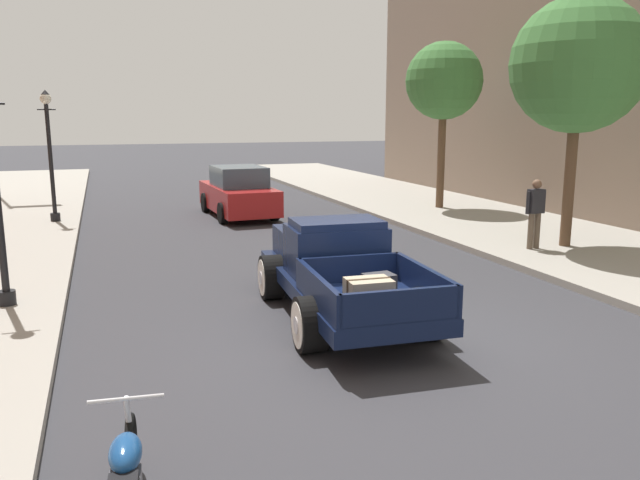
% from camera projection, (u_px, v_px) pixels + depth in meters
% --- Properties ---
extents(ground_plane, '(140.00, 140.00, 0.00)m').
position_uv_depth(ground_plane, '(384.00, 340.00, 9.18)').
color(ground_plane, '#333338').
extents(hotrod_truck_navy, '(2.38, 5.02, 1.58)m').
position_uv_depth(hotrod_truck_navy, '(337.00, 269.00, 10.35)').
color(hotrod_truck_navy, '#0F1938').
rests_on(hotrod_truck_navy, ground).
extents(car_background_red, '(2.02, 4.37, 1.65)m').
position_uv_depth(car_background_red, '(238.00, 193.00, 20.47)').
color(car_background_red, '#AD1E1E').
rests_on(car_background_red, ground).
extents(pedestrian_sidewalk_right, '(0.53, 0.22, 1.65)m').
position_uv_depth(pedestrian_sidewalk_right, '(535.00, 210.00, 14.67)').
color(pedestrian_sidewalk_right, brown).
rests_on(pedestrian_sidewalk_right, sidewalk_right).
extents(street_lamp_far, '(0.50, 0.32, 3.85)m').
position_uv_depth(street_lamp_far, '(49.00, 146.00, 18.34)').
color(street_lamp_far, black).
rests_on(street_lamp_far, sidewalk_left).
extents(street_tree_nearest, '(3.13, 3.13, 5.82)m').
position_uv_depth(street_tree_nearest, '(578.00, 66.00, 14.38)').
color(street_tree_nearest, brown).
rests_on(street_tree_nearest, sidewalk_right).
extents(street_tree_second, '(2.57, 2.57, 5.54)m').
position_uv_depth(street_tree_second, '(444.00, 82.00, 20.79)').
color(street_tree_second, brown).
rests_on(street_tree_second, sidewalk_right).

